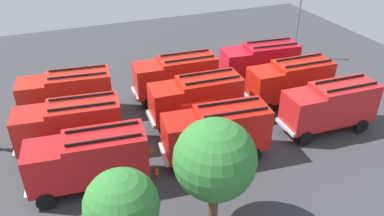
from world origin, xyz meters
TOP-DOWN VIEW (x-y plane):
  - ground_plane at (0.00, 0.00)m, footprint 54.62×54.62m
  - fire_truck_0 at (-8.54, -4.54)m, footprint 7.40×3.32m
  - fire_truck_1 at (-0.24, -4.48)m, footprint 7.31×3.03m
  - fire_truck_2 at (8.80, -4.61)m, footprint 7.43×3.42m
  - fire_truck_3 at (-8.86, -0.07)m, footprint 7.28×2.94m
  - fire_truck_4 at (-0.40, -0.13)m, footprint 7.30×3.01m
  - fire_truck_5 at (9.07, 0.23)m, footprint 7.43×3.41m
  - fire_truck_6 at (-9.25, 4.50)m, footprint 7.28×2.96m
  - fire_truck_7 at (0.03, 4.58)m, footprint 7.40×3.31m
  - fire_truck_8 at (8.41, 4.56)m, footprint 7.41×3.33m
  - firefighter_1 at (-5.06, -6.76)m, footprint 0.45×0.48m
  - firefighter_2 at (-6.34, -2.36)m, footprint 0.37×0.48m
  - firefighter_3 at (4.94, 0.53)m, footprint 0.48×0.37m
  - firefighter_4 at (11.32, 2.65)m, footprint 0.48×0.39m
  - tree_0 at (2.67, 10.00)m, footprint 4.26×4.26m
  - tree_1 at (7.58, 10.66)m, footprint 3.52×3.52m
  - traffic_cone_0 at (3.97, 2.39)m, footprint 0.39×0.39m
  - traffic_cone_1 at (4.36, 4.76)m, footprint 0.41×0.41m
  - traffic_cone_2 at (-7.83, -7.11)m, footprint 0.51×0.51m
  - lamppost at (-15.16, -8.46)m, footprint 0.36×0.36m

SIDE VIEW (x-z plane):
  - ground_plane at x=0.00m, z-range 0.00..0.00m
  - traffic_cone_0 at x=3.97m, z-range 0.00..0.56m
  - traffic_cone_1 at x=4.36m, z-range 0.00..0.59m
  - traffic_cone_2 at x=-7.83m, z-range 0.00..0.72m
  - firefighter_1 at x=-5.06m, z-range 0.09..1.73m
  - firefighter_2 at x=-6.34m, z-range 0.10..1.80m
  - firefighter_4 at x=11.32m, z-range 0.10..1.80m
  - firefighter_3 at x=4.94m, z-range 0.11..1.85m
  - fire_truck_0 at x=-8.54m, z-range 0.21..4.09m
  - fire_truck_1 at x=-0.24m, z-range 0.21..4.09m
  - fire_truck_2 at x=8.80m, z-range 0.21..4.09m
  - fire_truck_3 at x=-8.86m, z-range 0.21..4.09m
  - fire_truck_4 at x=-0.40m, z-range 0.21..4.09m
  - fire_truck_5 at x=9.07m, z-range 0.21..4.09m
  - fire_truck_6 at x=-9.25m, z-range 0.21..4.09m
  - fire_truck_7 at x=0.03m, z-range 0.21..4.09m
  - fire_truck_8 at x=8.41m, z-range 0.21..4.09m
  - tree_1 at x=7.58m, z-range 0.94..6.41m
  - lamppost at x=-15.16m, z-range 0.58..7.92m
  - tree_0 at x=2.67m, z-range 1.14..7.74m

